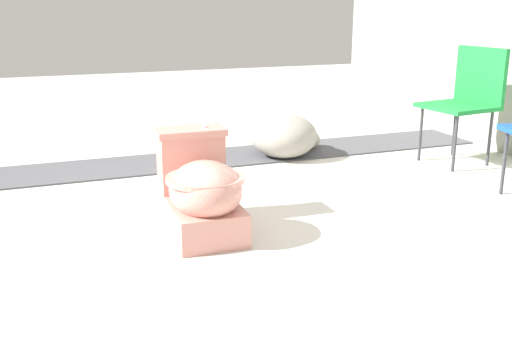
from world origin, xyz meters
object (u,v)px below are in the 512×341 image
at_px(folding_chair_left, 469,93).
at_px(boulder_far, 284,136).
at_px(toilet, 201,191).
at_px(boulder_near, 302,140).

xyz_separation_m(folding_chair_left, boulder_far, (-0.59, -1.20, -0.35)).
xyz_separation_m(toilet, boulder_far, (-1.27, 1.00, -0.05)).
xyz_separation_m(toilet, boulder_near, (-1.42, 1.23, -0.14)).
relative_size(toilet, folding_chair_left, 0.77).
distance_m(folding_chair_left, boulder_near, 1.29).
height_order(folding_chair_left, boulder_far, folding_chair_left).
bearing_deg(folding_chair_left, boulder_near, -44.57).
height_order(boulder_near, boulder_far, boulder_far).
distance_m(toilet, boulder_far, 1.62).
relative_size(boulder_near, boulder_far, 0.56).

